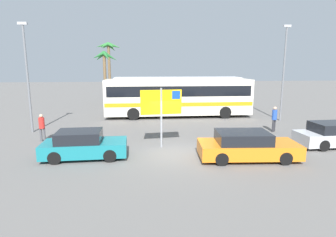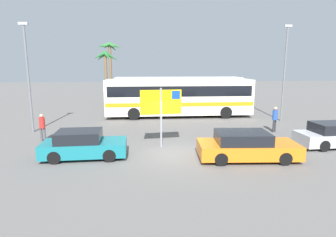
{
  "view_description": "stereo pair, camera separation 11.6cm",
  "coord_description": "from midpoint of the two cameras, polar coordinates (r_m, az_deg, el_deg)",
  "views": [
    {
      "loc": [
        -1.65,
        -13.35,
        4.41
      ],
      "look_at": [
        -0.21,
        2.59,
        1.3
      ],
      "focal_mm": 29.88,
      "sensor_mm": 36.0,
      "label": 1
    },
    {
      "loc": [
        -1.53,
        -13.36,
        4.41
      ],
      "look_at": [
        -0.21,
        2.59,
        1.3
      ],
      "focal_mm": 29.88,
      "sensor_mm": 36.0,
      "label": 2
    }
  ],
  "objects": [
    {
      "name": "bus_rear_coach",
      "position": [
        27.63,
        1.81,
        5.54
      ],
      "size": [
        12.18,
        2.58,
        3.17
      ],
      "color": "white",
      "rests_on": "ground"
    },
    {
      "name": "ground",
      "position": [
        14.15,
        1.56,
        -7.17
      ],
      "size": [
        120.0,
        120.0,
        0.0
      ],
      "primitive_type": "plane",
      "color": "#605E5B"
    },
    {
      "name": "car_teal",
      "position": [
        13.97,
        -17.07,
        -5.18
      ],
      "size": [
        3.98,
        1.85,
        1.32
      ],
      "rotation": [
        0.0,
        0.0,
        0.04
      ],
      "color": "#19757F",
      "rests_on": "ground"
    },
    {
      "name": "ferry_sign",
      "position": [
        14.75,
        -1.44,
        2.87
      ],
      "size": [
        2.19,
        0.32,
        3.2
      ],
      "rotation": [
        0.0,
        0.0,
        0.12
      ],
      "color": "gray",
      "rests_on": "ground"
    },
    {
      "name": "pedestrian_by_bus",
      "position": [
        17.72,
        -24.51,
        -1.3
      ],
      "size": [
        0.32,
        0.32,
        1.61
      ],
      "rotation": [
        0.0,
        0.0,
        1.62
      ],
      "color": "#4C4C51",
      "rests_on": "ground"
    },
    {
      "name": "car_orange",
      "position": [
        13.69,
        15.49,
        -5.41
      ],
      "size": [
        4.7,
        2.17,
        1.32
      ],
      "rotation": [
        0.0,
        0.0,
        -0.06
      ],
      "color": "orange",
      "rests_on": "ground"
    },
    {
      "name": "lamp_post_left_side",
      "position": [
        23.6,
        22.41,
        9.15
      ],
      "size": [
        0.56,
        0.2,
        7.32
      ],
      "color": "slate",
      "rests_on": "ground"
    },
    {
      "name": "palm_tree_seaside",
      "position": [
        31.02,
        -12.88,
        11.01
      ],
      "size": [
        2.66,
        2.85,
        5.81
      ],
      "color": "brown",
      "rests_on": "ground"
    },
    {
      "name": "lamp_post_right_side",
      "position": [
        20.1,
        -26.93,
        8.1
      ],
      "size": [
        0.56,
        0.2,
        6.96
      ],
      "color": "slate",
      "rests_on": "ground"
    },
    {
      "name": "bus_front_coach",
      "position": [
        23.76,
        1.95,
        4.64
      ],
      "size": [
        12.18,
        2.58,
        3.17
      ],
      "color": "silver",
      "rests_on": "ground"
    },
    {
      "name": "pedestrian_near_sign",
      "position": [
        19.68,
        20.72,
        0.28
      ],
      "size": [
        0.32,
        0.32,
        1.69
      ],
      "rotation": [
        0.0,
        0.0,
        5.35
      ],
      "color": "#2D2D33",
      "rests_on": "ground"
    },
    {
      "name": "palm_tree_inland",
      "position": [
        34.67,
        -12.12,
        12.73
      ],
      "size": [
        2.97,
        2.66,
        6.98
      ],
      "color": "brown",
      "rests_on": "ground"
    }
  ]
}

